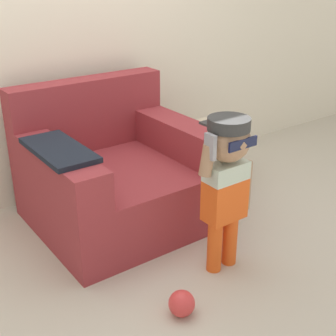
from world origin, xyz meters
TOP-DOWN VIEW (x-y plane):
  - ground_plane at (0.00, 0.00)m, footprint 10.00×10.00m
  - wall_back at (0.00, 0.66)m, footprint 10.00×0.05m
  - armchair at (0.12, 0.07)m, footprint 1.12×1.02m
  - person_child at (0.30, -0.77)m, footprint 0.36×0.27m
  - side_table at (1.02, 0.08)m, footprint 0.39×0.39m
  - toy_ball at (-0.13, -0.96)m, footprint 0.13×0.13m

SIDE VIEW (x-z plane):
  - ground_plane at x=0.00m, z-range 0.00..0.00m
  - toy_ball at x=-0.13m, z-range 0.00..0.13m
  - side_table at x=1.02m, z-range 0.05..0.54m
  - armchair at x=0.12m, z-range -0.13..0.75m
  - person_child at x=0.30m, z-range 0.15..1.04m
  - wall_back at x=0.00m, z-range 0.00..2.60m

